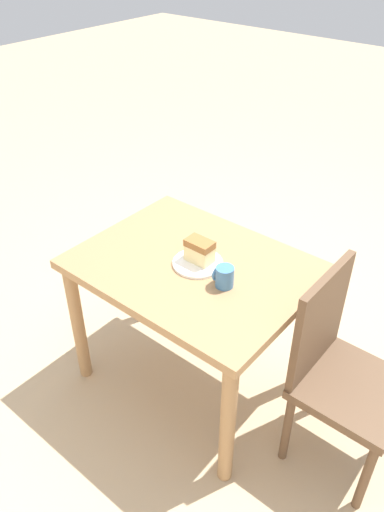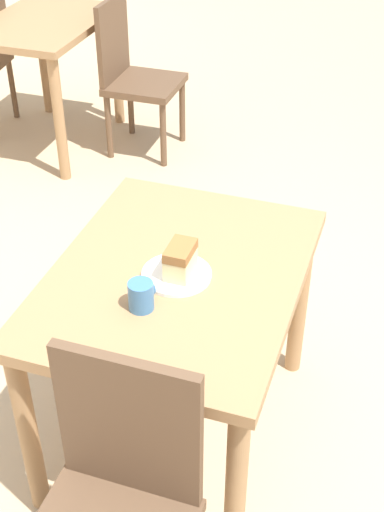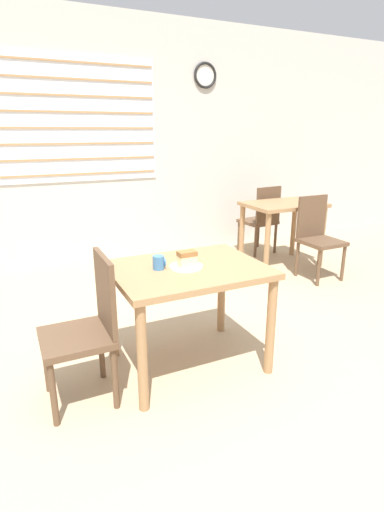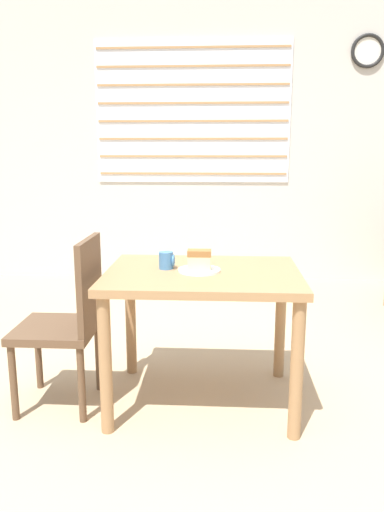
# 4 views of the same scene
# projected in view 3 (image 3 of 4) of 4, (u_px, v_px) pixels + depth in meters

# --- Properties ---
(ground_plane) EXTENTS (14.00, 14.00, 0.00)m
(ground_plane) POSITION_uv_depth(u_px,v_px,m) (220.00, 400.00, 2.38)
(ground_plane) COLOR tan
(wall_back) EXTENTS (10.00, 0.09, 2.80)m
(wall_back) POSITION_uv_depth(u_px,v_px,m) (93.00, 143.00, 4.57)
(wall_back) COLOR beige
(wall_back) RESTS_ON ground_plane
(dining_table_near) EXTENTS (0.97, 0.74, 0.71)m
(dining_table_near) POSITION_uv_depth(u_px,v_px,m) (188.00, 282.00, 2.58)
(dining_table_near) COLOR #9E754C
(dining_table_near) RESTS_ON ground_plane
(dining_table_far) EXTENTS (0.87, 0.61, 0.75)m
(dining_table_far) POSITION_uv_depth(u_px,v_px,m) (283.00, 215.00, 4.62)
(dining_table_far) COLOR #9E754C
(dining_table_far) RESTS_ON ground_plane
(chair_near_window) EXTENTS (0.40, 0.40, 0.88)m
(chair_near_window) POSITION_uv_depth(u_px,v_px,m) (88.00, 326.00, 2.28)
(chair_near_window) COLOR brown
(chair_near_window) RESTS_ON ground_plane
(chair_far_corner) EXTENTS (0.40, 0.40, 0.88)m
(chair_far_corner) POSITION_uv_depth(u_px,v_px,m) (318.00, 235.00, 4.27)
(chair_far_corner) COLOR brown
(chair_far_corner) RESTS_ON ground_plane
(chair_far_opposite) EXTENTS (0.44, 0.44, 0.88)m
(chair_far_opposite) POSITION_uv_depth(u_px,v_px,m) (262.00, 218.00, 5.11)
(chair_far_opposite) COLOR brown
(chair_far_opposite) RESTS_ON ground_plane
(plate) EXTENTS (0.21, 0.21, 0.01)m
(plate) POSITION_uv_depth(u_px,v_px,m) (186.00, 267.00, 2.54)
(plate) COLOR white
(plate) RESTS_ON dining_table_near
(cake_slice) EXTENTS (0.12, 0.07, 0.10)m
(cake_slice) POSITION_uv_depth(u_px,v_px,m) (187.00, 259.00, 2.51)
(cake_slice) COLOR beige
(cake_slice) RESTS_ON plate
(coffee_mug) EXTENTS (0.08, 0.07, 0.09)m
(coffee_mug) POSITION_uv_depth(u_px,v_px,m) (159.00, 262.00, 2.50)
(coffee_mug) COLOR teal
(coffee_mug) RESTS_ON dining_table_near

